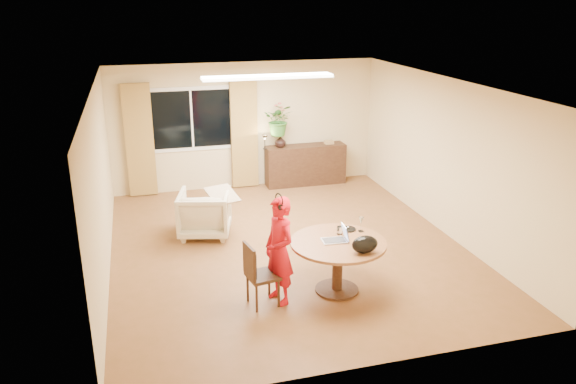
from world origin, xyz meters
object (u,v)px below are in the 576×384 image
Objects in this scene: dining_chair at (263,274)px; sideboard at (305,165)px; child at (279,251)px; armchair at (205,213)px; dining_table at (338,252)px.

dining_chair is 5.08m from sideboard.
armchair is at bearing 177.74° from child.
armchair is (-1.49, 2.40, -0.19)m from dining_table.
armchair is (-0.43, 2.48, -0.05)m from dining_chair.
child is at bearing -111.00° from sideboard.
armchair is at bearing -138.22° from sideboard.
dining_chair is 1.02× the size of armchair.
armchair is 0.50× the size of sideboard.
dining_table is 0.76× the size of sideboard.
dining_table is 2.83m from armchair.
dining_chair reaches higher than armchair.
sideboard is (2.01, 4.66, -0.01)m from dining_chair.
dining_table is 0.84m from child.
dining_chair reaches higher than dining_table.
dining_chair is 0.37m from child.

